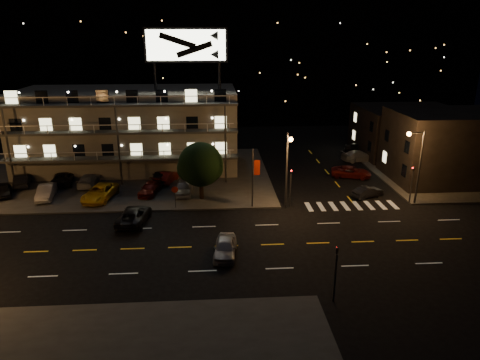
{
  "coord_description": "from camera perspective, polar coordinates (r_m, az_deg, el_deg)",
  "views": [
    {
      "loc": [
        1.02,
        -32.99,
        17.33
      ],
      "look_at": [
        3.69,
        8.0,
        3.24
      ],
      "focal_mm": 32.0,
      "sensor_mm": 36.0,
      "label": 1
    }
  ],
  "objects": [
    {
      "name": "hill_backdrop",
      "position": [
        102.17,
        -7.91,
        15.53
      ],
      "size": [
        120.0,
        25.0,
        24.0
      ],
      "color": "black",
      "rests_on": "ground"
    },
    {
      "name": "signal_nw",
      "position": [
        44.75,
        6.76,
        -0.46
      ],
      "size": [
        0.2,
        0.27,
        4.6
      ],
      "color": "#2D2D30",
      "rests_on": "ground"
    },
    {
      "name": "lot_car_6",
      "position": [
        55.71,
        -22.51,
        0.26
      ],
      "size": [
        3.13,
        5.43,
        1.43
      ],
      "primitive_type": "imported",
      "rotation": [
        0.0,
        0.0,
        3.3
      ],
      "color": "black",
      "rests_on": "curb_nw"
    },
    {
      "name": "side_car_2",
      "position": [
        63.56,
        15.64,
        3.11
      ],
      "size": [
        5.47,
        2.91,
        1.51
      ],
      "primitive_type": "imported",
      "rotation": [
        0.0,
        0.0,
        1.73
      ],
      "color": "#9A9AA0",
      "rests_on": "ground"
    },
    {
      "name": "motel",
      "position": [
        59.15,
        -14.42,
        6.65
      ],
      "size": [
        28.0,
        13.8,
        18.1
      ],
      "color": "gray",
      "rests_on": "ground"
    },
    {
      "name": "signal_sw",
      "position": [
        29.69,
        12.65,
        -11.39
      ],
      "size": [
        0.2,
        0.27,
        4.6
      ],
      "color": "#2D2D30",
      "rests_on": "ground"
    },
    {
      "name": "lot_car_8",
      "position": [
        52.71,
        -10.68,
        0.42
      ],
      "size": [
        1.99,
        4.42,
        1.48
      ],
      "primitive_type": "imported",
      "rotation": [
        0.0,
        0.0,
        3.2
      ],
      "color": "black",
      "rests_on": "curb_nw"
    },
    {
      "name": "lot_car_2",
      "position": [
        49.03,
        -18.18,
        -1.61
      ],
      "size": [
        3.51,
        5.87,
        1.53
      ],
      "primitive_type": "imported",
      "rotation": [
        0.0,
        0.0,
        -0.19
      ],
      "color": "yellow",
      "rests_on": "curb_nw"
    },
    {
      "name": "lot_car_9",
      "position": [
        52.68,
        -9.62,
        0.43
      ],
      "size": [
        2.78,
        4.49,
        1.4
      ],
      "primitive_type": "imported",
      "rotation": [
        0.0,
        0.0,
        2.81
      ],
      "color": "#62130E",
      "rests_on": "curb_nw"
    },
    {
      "name": "streetlight_ne",
      "position": [
        48.0,
        22.55,
        2.53
      ],
      "size": [
        1.92,
        0.44,
        8.0
      ],
      "color": "#2D2D30",
      "rests_on": "ground"
    },
    {
      "name": "side_car_3",
      "position": [
        68.12,
        15.65,
        4.15
      ],
      "size": [
        4.81,
        3.35,
        1.52
      ],
      "primitive_type": "imported",
      "rotation": [
        0.0,
        0.0,
        1.18
      ],
      "color": "black",
      "rests_on": "ground"
    },
    {
      "name": "lot_car_5",
      "position": [
        56.89,
        -27.01,
        0.02
      ],
      "size": [
        2.75,
        4.78,
        1.49
      ],
      "primitive_type": "imported",
      "rotation": [
        0.0,
        0.0,
        3.42
      ],
      "color": "black",
      "rests_on": "curb_nw"
    },
    {
      "name": "lot_car_7",
      "position": [
        53.91,
        -19.53,
        0.01
      ],
      "size": [
        2.09,
        4.86,
        1.4
      ],
      "primitive_type": "imported",
      "rotation": [
        0.0,
        0.0,
        3.17
      ],
      "color": "#9A9AA0",
      "rests_on": "curb_nw"
    },
    {
      "name": "side_car_0",
      "position": [
        49.77,
        16.67,
        -1.52
      ],
      "size": [
        3.93,
        2.74,
        1.23
      ],
      "primitive_type": "imported",
      "rotation": [
        0.0,
        0.0,
        2.0
      ],
      "color": "black",
      "rests_on": "ground"
    },
    {
      "name": "lot_car_1",
      "position": [
        51.51,
        -24.46,
        -1.45
      ],
      "size": [
        2.19,
        4.61,
        1.46
      ],
      "primitive_type": "imported",
      "rotation": [
        0.0,
        0.0,
        0.15
      ],
      "color": "#9A9AA0",
      "rests_on": "curb_nw"
    },
    {
      "name": "stop_sign",
      "position": [
        44.58,
        -8.66,
        -1.8
      ],
      "size": [
        0.91,
        0.11,
        2.61
      ],
      "color": "#2D2D30",
      "rests_on": "ground"
    },
    {
      "name": "road_car_east",
      "position": [
        35.5,
        -1.98,
        -8.94
      ],
      "size": [
        2.21,
        4.51,
        1.48
      ],
      "primitive_type": "imported",
      "rotation": [
        0.0,
        0.0,
        -0.11
      ],
      "color": "#9A9AA0",
      "rests_on": "ground"
    },
    {
      "name": "lot_car_3",
      "position": [
        49.3,
        -11.92,
        -1.11
      ],
      "size": [
        2.58,
        4.58,
        1.25
      ],
      "primitive_type": "imported",
      "rotation": [
        0.0,
        0.0,
        -0.2
      ],
      "color": "#62130E",
      "rests_on": "curb_nw"
    },
    {
      "name": "side_bldg_back",
      "position": [
        68.92,
        21.35,
        6.06
      ],
      "size": [
        14.06,
        12.0,
        7.0
      ],
      "color": "black",
      "rests_on": "ground"
    },
    {
      "name": "side_bldg_front",
      "position": [
        58.4,
        26.21,
        4.03
      ],
      "size": [
        14.06,
        10.0,
        8.5
      ],
      "color": "black",
      "rests_on": "ground"
    },
    {
      "name": "curb_nw",
      "position": [
        57.72,
        -18.62,
        0.52
      ],
      "size": [
        44.0,
        24.0,
        0.15
      ],
      "primitive_type": "cube",
      "color": "#363633",
      "rests_on": "ground"
    },
    {
      "name": "banner_north",
      "position": [
        43.85,
        1.79,
        0.45
      ],
      "size": [
        0.83,
        0.16,
        6.4
      ],
      "color": "#2D2D30",
      "rests_on": "ground"
    },
    {
      "name": "streetlight_nc",
      "position": [
        43.4,
        6.37,
        2.26
      ],
      "size": [
        0.44,
        1.92,
        8.0
      ],
      "color": "#2D2D30",
      "rests_on": "ground"
    },
    {
      "name": "tree",
      "position": [
        46.09,
        -5.32,
        1.91
      ],
      "size": [
        5.01,
        4.83,
        6.31
      ],
      "color": "black",
      "rests_on": "curb_nw"
    },
    {
      "name": "ground",
      "position": [
        37.28,
        -4.92,
        -8.84
      ],
      "size": [
        140.0,
        140.0,
        0.0
      ],
      "primitive_type": "plane",
      "color": "black",
      "rests_on": "ground"
    },
    {
      "name": "road_car_west",
      "position": [
        42.54,
        -13.96,
        -4.6
      ],
      "size": [
        3.06,
        5.64,
        1.5
      ],
      "primitive_type": "imported",
      "rotation": [
        0.0,
        0.0,
        3.03
      ],
      "color": "black",
      "rests_on": "ground"
    },
    {
      "name": "lot_car_0",
      "position": [
        54.34,
        -29.0,
        -1.21
      ],
      "size": [
        2.93,
        4.24,
        1.34
      ],
      "primitive_type": "imported",
      "rotation": [
        0.0,
        0.0,
        0.38
      ],
      "color": "black",
      "rests_on": "curb_nw"
    },
    {
      "name": "signal_ne",
      "position": [
        48.78,
        21.96,
        -0.1
      ],
      "size": [
        0.27,
        0.2,
        4.6
      ],
      "color": "#2D2D30",
      "rests_on": "ground"
    },
    {
      "name": "curb_ne",
      "position": [
        62.81,
        23.94,
        1.32
      ],
      "size": [
        16.0,
        24.0,
        0.15
      ],
      "primitive_type": "cube",
      "color": "#363633",
      "rests_on": "ground"
    },
    {
      "name": "lot_car_4",
      "position": [
        48.55,
        -7.5,
        -0.99
      ],
      "size": [
        1.89,
        4.52,
        1.53
      ],
      "primitive_type": "imported",
      "rotation": [
        0.0,
        0.0,
        -0.02
      ],
      "color": "#9A9AA0",
      "rests_on": "curb_nw"
    },
    {
      "name": "side_car_1",
      "position": [
        56.04,
        14.6,
        1.04
      ],
      "size": [
        5.43,
        3.63,
        1.38
      ],
      "primitive_type": "imported",
      "rotation": [
        0.0,
        0.0,
        1.28
      ],
      "color": "#62130E",
      "rests_on": "ground"
    }
  ]
}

